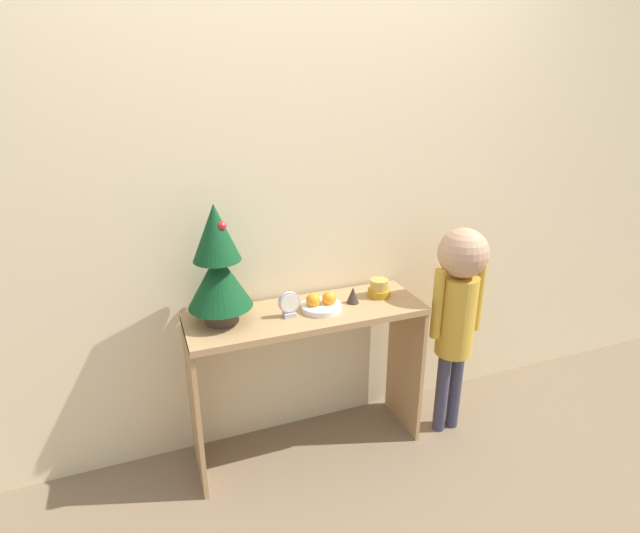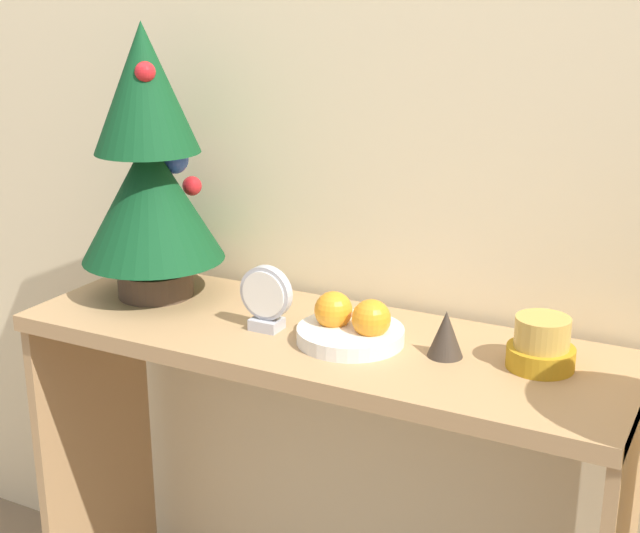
# 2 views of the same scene
# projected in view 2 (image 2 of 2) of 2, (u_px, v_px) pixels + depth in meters

# --- Properties ---
(back_wall) EXTENTS (7.00, 0.05, 2.50)m
(back_wall) POSITION_uv_depth(u_px,v_px,m) (377.00, 30.00, 1.59)
(back_wall) COLOR beige
(back_wall) RESTS_ON ground_plane
(console_table) EXTENTS (1.08, 0.36, 0.75)m
(console_table) POSITION_uv_depth(u_px,v_px,m) (319.00, 426.00, 1.60)
(console_table) COLOR tan
(console_table) RESTS_ON ground_plane
(mini_tree) EXTENTS (0.27, 0.27, 0.52)m
(mini_tree) POSITION_uv_depth(u_px,v_px,m) (149.00, 166.00, 1.66)
(mini_tree) COLOR #4C3828
(mini_tree) RESTS_ON console_table
(fruit_bowl) EXTENTS (0.18, 0.18, 0.08)m
(fruit_bowl) POSITION_uv_depth(u_px,v_px,m) (351.00, 327.00, 1.50)
(fruit_bowl) COLOR silver
(fruit_bowl) RESTS_ON console_table
(singing_bowl) EXTENTS (0.11, 0.11, 0.08)m
(singing_bowl) POSITION_uv_depth(u_px,v_px,m) (541.00, 345.00, 1.40)
(singing_bowl) COLOR #B78419
(singing_bowl) RESTS_ON console_table
(desk_clock) EXTENTS (0.10, 0.04, 0.12)m
(desk_clock) POSITION_uv_depth(u_px,v_px,m) (266.00, 299.00, 1.55)
(desk_clock) COLOR #B2B2B7
(desk_clock) RESTS_ON console_table
(figurine) EXTENTS (0.06, 0.06, 0.08)m
(figurine) POSITION_uv_depth(u_px,v_px,m) (446.00, 334.00, 1.44)
(figurine) COLOR #382D23
(figurine) RESTS_ON console_table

